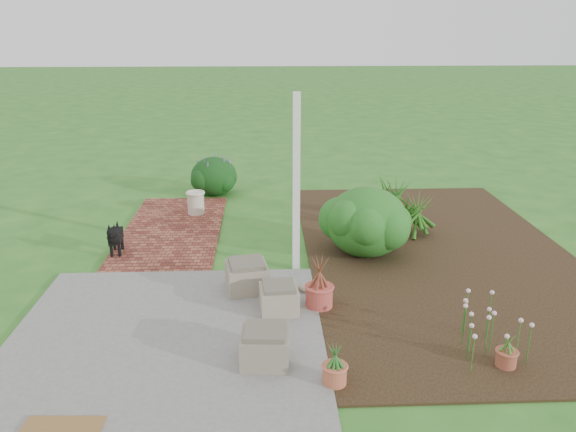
{
  "coord_description": "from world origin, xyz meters",
  "views": [
    {
      "loc": [
        -0.13,
        -7.26,
        3.34
      ],
      "look_at": [
        0.2,
        0.4,
        0.7
      ],
      "focal_mm": 35.0,
      "sensor_mm": 36.0,
      "label": 1
    }
  ],
  "objects_px": {
    "cream_ceramic_urn": "(196,203)",
    "evergreen_shrub": "(367,220)",
    "stone_trough_near": "(265,347)",
    "black_dog": "(115,236)"
  },
  "relations": [
    {
      "from": "evergreen_shrub",
      "to": "cream_ceramic_urn",
      "type": "bearing_deg",
      "value": 145.16
    },
    {
      "from": "stone_trough_near",
      "to": "cream_ceramic_urn",
      "type": "xyz_separation_m",
      "value": [
        -1.24,
        4.8,
        0.04
      ]
    },
    {
      "from": "cream_ceramic_urn",
      "to": "evergreen_shrub",
      "type": "bearing_deg",
      "value": -34.84
    },
    {
      "from": "stone_trough_near",
      "to": "cream_ceramic_urn",
      "type": "bearing_deg",
      "value": 104.53
    },
    {
      "from": "stone_trough_near",
      "to": "black_dog",
      "type": "distance_m",
      "value": 3.69
    },
    {
      "from": "cream_ceramic_urn",
      "to": "evergreen_shrub",
      "type": "relative_size",
      "value": 0.33
    },
    {
      "from": "black_dog",
      "to": "cream_ceramic_urn",
      "type": "height_order",
      "value": "black_dog"
    },
    {
      "from": "stone_trough_near",
      "to": "black_dog",
      "type": "relative_size",
      "value": 0.86
    },
    {
      "from": "evergreen_shrub",
      "to": "stone_trough_near",
      "type": "bearing_deg",
      "value": -118.23
    },
    {
      "from": "black_dog",
      "to": "evergreen_shrub",
      "type": "relative_size",
      "value": 0.46
    }
  ]
}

